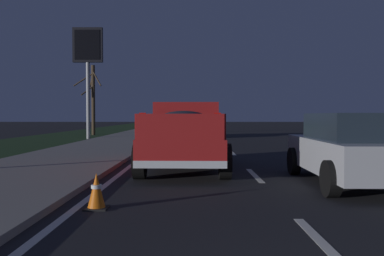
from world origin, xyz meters
The scene contains 10 objects.
ground centered at (27.00, 0.00, 0.00)m, with size 144.00×144.00×0.00m, color black.
sidewalk_shoulder centered at (27.00, 5.70, 0.06)m, with size 108.00×4.00×0.12m, color gray.
grass_verge centered at (27.00, 10.70, 0.00)m, with size 108.00×6.00×0.01m, color #1E3819.
lane_markings centered at (28.81, 2.55, 0.00)m, with size 108.00×3.54×0.01m.
pickup_truck centered at (9.73, 1.75, 0.98)m, with size 5.46×2.35×1.87m.
sedan_silver centered at (7.15, -1.90, 0.78)m, with size 4.42×2.06×1.54m.
sedan_green centered at (27.16, 1.58, 0.78)m, with size 4.41×2.03×1.54m.
gas_price_sign centered at (24.77, 8.31, 5.33)m, with size 0.27×1.90×7.08m.
bare_tree_far centered at (30.23, 9.35, 2.86)m, with size 1.72×2.30×5.35m.
traffic_cone_near centered at (4.75, 3.05, 0.28)m, with size 0.36×0.36×0.58m.
Camera 1 is at (-1.86, 1.48, 1.49)m, focal length 39.17 mm.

